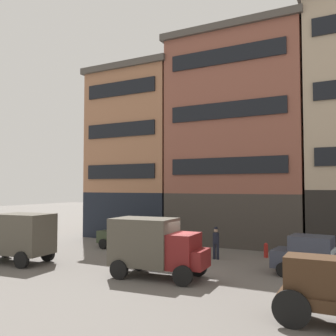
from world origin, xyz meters
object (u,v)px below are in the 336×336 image
object	(u,v)px
sedan_light	(314,256)
fire_hydrant_curbside	(266,250)
pedestrian_officer	(216,242)
cargo_wagon	(328,286)
delivery_truck_near	(16,236)
sedan_parked_curb	(126,235)
delivery_truck_far	(156,245)

from	to	relation	value
sedan_light	fire_hydrant_curbside	xyz separation A→B (m)	(-3.02, 3.64, -0.49)
sedan_light	pedestrian_officer	distance (m)	5.68
cargo_wagon	delivery_truck_near	xyz separation A→B (m)	(-15.61, 2.09, 0.28)
pedestrian_officer	fire_hydrant_curbside	size ratio (longest dim) A/B	2.16
delivery_truck_near	sedan_parked_curb	distance (m)	7.02
fire_hydrant_curbside	pedestrian_officer	bearing A→B (deg)	-142.35
delivery_truck_near	delivery_truck_far	xyz separation A→B (m)	(8.24, 0.67, 0.00)
sedan_light	pedestrian_officer	bearing A→B (deg)	161.35
cargo_wagon	pedestrian_officer	xyz separation A→B (m)	(-6.44, 7.99, -0.17)
cargo_wagon	sedan_parked_curb	world-z (taller)	cargo_wagon
cargo_wagon	delivery_truck_near	bearing A→B (deg)	172.37
sedan_parked_curb	pedestrian_officer	distance (m)	6.44
delivery_truck_near	delivery_truck_far	world-z (taller)	same
delivery_truck_far	sedan_parked_curb	size ratio (longest dim) A/B	1.16
pedestrian_officer	sedan_light	bearing A→B (deg)	-18.65
delivery_truck_near	fire_hydrant_curbside	world-z (taller)	delivery_truck_near
delivery_truck_near	cargo_wagon	bearing A→B (deg)	-7.63
fire_hydrant_curbside	delivery_truck_far	bearing A→B (deg)	-115.03
delivery_truck_near	sedan_light	xyz separation A→B (m)	(14.55, 4.08, -0.51)
delivery_truck_far	sedan_parked_curb	distance (m)	7.97
cargo_wagon	pedestrian_officer	distance (m)	10.27
sedan_light	fire_hydrant_curbside	size ratio (longest dim) A/B	4.61
sedan_parked_curb	fire_hydrant_curbside	world-z (taller)	sedan_parked_curb
delivery_truck_far	sedan_parked_curb	world-z (taller)	delivery_truck_far
sedan_parked_curb	delivery_truck_far	bearing A→B (deg)	-46.41
delivery_truck_near	sedan_parked_curb	bearing A→B (deg)	66.82
pedestrian_officer	fire_hydrant_curbside	xyz separation A→B (m)	(2.36, 1.82, -0.55)
cargo_wagon	fire_hydrant_curbside	xyz separation A→B (m)	(-4.08, 9.82, -0.72)
cargo_wagon	delivery_truck_far	distance (m)	7.88
delivery_truck_far	delivery_truck_near	bearing A→B (deg)	-175.35
fire_hydrant_curbside	delivery_truck_near	bearing A→B (deg)	-146.19
delivery_truck_near	sedan_light	world-z (taller)	delivery_truck_near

